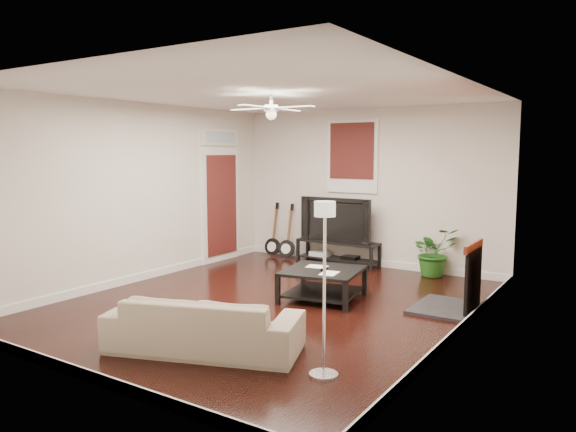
# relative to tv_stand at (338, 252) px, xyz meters

# --- Properties ---
(room) EXTENTS (5.01, 6.01, 2.81)m
(room) POSITION_rel_tv_stand_xyz_m (0.47, -2.78, 1.18)
(room) COLOR black
(room) RESTS_ON ground
(brick_accent) EXTENTS (0.02, 2.20, 2.80)m
(brick_accent) POSITION_rel_tv_stand_xyz_m (2.95, -1.78, 1.18)
(brick_accent) COLOR #A85436
(brick_accent) RESTS_ON floor
(fireplace) EXTENTS (0.80, 1.10, 0.92)m
(fireplace) POSITION_rel_tv_stand_xyz_m (2.67, -1.78, 0.24)
(fireplace) COLOR black
(fireplace) RESTS_ON floor
(window_back) EXTENTS (1.00, 0.06, 1.30)m
(window_back) POSITION_rel_tv_stand_xyz_m (0.17, 0.19, 1.73)
(window_back) COLOR #3D1410
(window_back) RESTS_ON wall_back
(door_left) EXTENTS (0.08, 1.00, 2.50)m
(door_left) POSITION_rel_tv_stand_xyz_m (-1.99, -0.88, 1.03)
(door_left) COLOR white
(door_left) RESTS_ON wall_left
(tv_stand) EXTENTS (1.54, 0.41, 0.43)m
(tv_stand) POSITION_rel_tv_stand_xyz_m (0.00, 0.00, 0.00)
(tv_stand) COLOR black
(tv_stand) RESTS_ON floor
(tv) EXTENTS (1.38, 0.18, 0.79)m
(tv) POSITION_rel_tv_stand_xyz_m (-0.00, 0.02, 0.61)
(tv) COLOR black
(tv) RESTS_ON tv_stand
(coffee_table) EXTENTS (1.17, 1.17, 0.42)m
(coffee_table) POSITION_rel_tv_stand_xyz_m (0.94, -2.23, -0.00)
(coffee_table) COLOR black
(coffee_table) RESTS_ON floor
(sofa) EXTENTS (2.12, 1.39, 0.58)m
(sofa) POSITION_rel_tv_stand_xyz_m (0.89, -4.62, 0.07)
(sofa) COLOR tan
(sofa) RESTS_ON floor
(floor_lamp) EXTENTS (0.34, 0.34, 1.62)m
(floor_lamp) POSITION_rel_tv_stand_xyz_m (2.24, -4.52, 0.59)
(floor_lamp) COLOR silver
(floor_lamp) RESTS_ON floor
(potted_plant) EXTENTS (0.96, 0.97, 0.81)m
(potted_plant) POSITION_rel_tv_stand_xyz_m (1.77, 0.00, 0.19)
(potted_plant) COLOR #215E1A
(potted_plant) RESTS_ON floor
(guitar_left) EXTENTS (0.34, 0.25, 1.06)m
(guitar_left) POSITION_rel_tv_stand_xyz_m (-1.42, -0.03, 0.31)
(guitar_left) COLOR black
(guitar_left) RESTS_ON floor
(guitar_right) EXTENTS (0.36, 0.28, 1.06)m
(guitar_right) POSITION_rel_tv_stand_xyz_m (-1.07, -0.06, 0.31)
(guitar_right) COLOR black
(guitar_right) RESTS_ON floor
(ceiling_fan) EXTENTS (1.24, 1.24, 0.32)m
(ceiling_fan) POSITION_rel_tv_stand_xyz_m (0.47, -2.78, 2.38)
(ceiling_fan) COLOR white
(ceiling_fan) RESTS_ON ceiling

